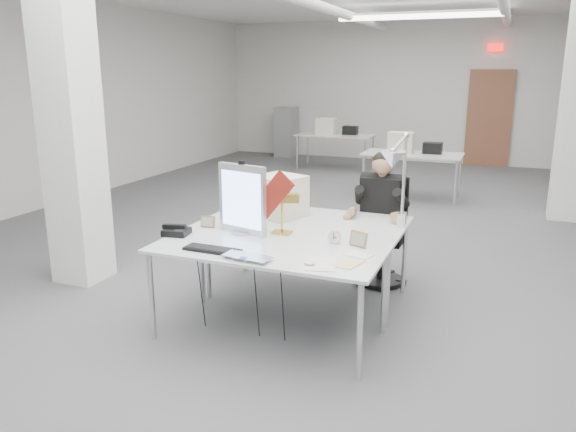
% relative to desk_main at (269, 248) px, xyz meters
% --- Properties ---
extents(room_shell, '(10.04, 14.04, 3.24)m').
position_rel_desk_main_xyz_m(room_shell, '(0.04, 2.63, 0.95)').
color(room_shell, '#4B4B4D').
rests_on(room_shell, ground).
extents(desk_main, '(1.80, 0.90, 0.02)m').
position_rel_desk_main_xyz_m(desk_main, '(0.00, 0.00, 0.00)').
color(desk_main, silver).
rests_on(desk_main, room_shell).
extents(desk_second, '(1.80, 0.90, 0.02)m').
position_rel_desk_main_xyz_m(desk_second, '(0.00, 0.90, 0.00)').
color(desk_second, silver).
rests_on(desk_second, room_shell).
extents(bg_desk_a, '(1.60, 0.80, 0.02)m').
position_rel_desk_main_xyz_m(bg_desk_a, '(0.20, 5.50, 0.00)').
color(bg_desk_a, silver).
rests_on(bg_desk_a, room_shell).
extents(bg_desk_b, '(1.60, 0.80, 0.02)m').
position_rel_desk_main_xyz_m(bg_desk_b, '(-1.80, 7.70, 0.00)').
color(bg_desk_b, silver).
rests_on(bg_desk_b, room_shell).
extents(filing_cabinet, '(0.45, 0.55, 1.20)m').
position_rel_desk_main_xyz_m(filing_cabinet, '(-3.50, 9.15, -0.14)').
color(filing_cabinet, gray).
rests_on(filing_cabinet, room_shell).
extents(office_chair, '(0.51, 0.51, 1.03)m').
position_rel_desk_main_xyz_m(office_chair, '(0.57, 1.49, -0.23)').
color(office_chair, black).
rests_on(office_chair, room_shell).
extents(seated_person, '(0.46, 0.56, 0.83)m').
position_rel_desk_main_xyz_m(seated_person, '(0.57, 1.44, 0.16)').
color(seated_person, black).
rests_on(seated_person, office_chair).
extents(monitor, '(0.47, 0.16, 0.58)m').
position_rel_desk_main_xyz_m(monitor, '(-0.36, 0.28, 0.30)').
color(monitor, silver).
rests_on(monitor, desk_main).
extents(pennant, '(0.41, 0.06, 0.44)m').
position_rel_desk_main_xyz_m(pennant, '(-0.07, 0.24, 0.36)').
color(pennant, maroon).
rests_on(pennant, monitor).
extents(keyboard, '(0.45, 0.16, 0.02)m').
position_rel_desk_main_xyz_m(keyboard, '(-0.36, -0.25, 0.02)').
color(keyboard, black).
rests_on(keyboard, desk_main).
extents(laptop, '(0.40, 0.28, 0.03)m').
position_rel_desk_main_xyz_m(laptop, '(-0.03, -0.39, 0.03)').
color(laptop, '#B6B6BB').
rests_on(laptop, desk_main).
extents(mouse, '(0.09, 0.07, 0.03)m').
position_rel_desk_main_xyz_m(mouse, '(0.44, -0.29, 0.03)').
color(mouse, '#B1B1B6').
rests_on(mouse, desk_main).
extents(bankers_lamp, '(0.29, 0.19, 0.31)m').
position_rel_desk_main_xyz_m(bankers_lamp, '(-0.05, 0.39, 0.17)').
color(bankers_lamp, gold).
rests_on(bankers_lamp, desk_main).
extents(desk_phone, '(0.23, 0.21, 0.05)m').
position_rel_desk_main_xyz_m(desk_phone, '(-0.85, 0.02, 0.04)').
color(desk_phone, black).
rests_on(desk_phone, desk_main).
extents(picture_frame_left, '(0.13, 0.05, 0.10)m').
position_rel_desk_main_xyz_m(picture_frame_left, '(-0.72, 0.32, 0.06)').
color(picture_frame_left, olive).
rests_on(picture_frame_left, desk_main).
extents(picture_frame_right, '(0.16, 0.09, 0.12)m').
position_rel_desk_main_xyz_m(picture_frame_right, '(0.65, 0.26, 0.07)').
color(picture_frame_right, '#A07744').
rests_on(picture_frame_right, desk_main).
extents(desk_clock, '(0.11, 0.07, 0.11)m').
position_rel_desk_main_xyz_m(desk_clock, '(0.45, 0.27, 0.06)').
color(desk_clock, silver).
rests_on(desk_clock, desk_main).
extents(paper_stack_a, '(0.28, 0.35, 0.01)m').
position_rel_desk_main_xyz_m(paper_stack_a, '(0.50, -0.23, 0.02)').
color(paper_stack_a, silver).
rests_on(paper_stack_a, desk_main).
extents(paper_stack_b, '(0.21, 0.25, 0.01)m').
position_rel_desk_main_xyz_m(paper_stack_b, '(0.68, -0.15, 0.02)').
color(paper_stack_b, '#E1C887').
rests_on(paper_stack_b, desk_main).
extents(paper_stack_c, '(0.22, 0.19, 0.01)m').
position_rel_desk_main_xyz_m(paper_stack_c, '(0.70, 0.06, 0.02)').
color(paper_stack_c, silver).
rests_on(paper_stack_c, desk_main).
extents(beige_monitor, '(0.52, 0.51, 0.39)m').
position_rel_desk_main_xyz_m(beige_monitor, '(-0.28, 0.90, 0.21)').
color(beige_monitor, beige).
rests_on(beige_monitor, desk_second).
extents(architect_lamp, '(0.30, 0.78, 0.98)m').
position_rel_desk_main_xyz_m(architect_lamp, '(0.85, 0.73, 0.50)').
color(architect_lamp, silver).
rests_on(architect_lamp, desk_second).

